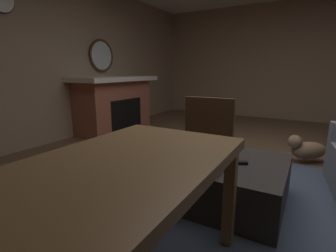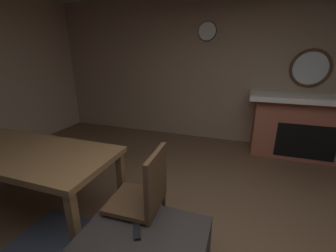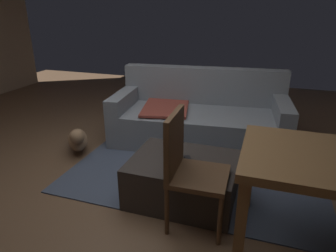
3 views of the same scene
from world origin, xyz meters
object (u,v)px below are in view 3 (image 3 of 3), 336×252
Objects in this scene: couch at (199,117)px; dining_chair_west at (188,164)px; tv_remote at (189,160)px; small_dog at (78,139)px; ottoman_coffee_table at (183,179)px.

dining_chair_west is (0.28, -1.64, 0.21)m from couch.
couch is 14.08× the size of tv_remote.
small_dog is (-1.49, 0.50, -0.22)m from tv_remote.
couch is 4.55× the size of small_dog.
ottoman_coffee_table is 0.21m from tv_remote.
ottoman_coffee_table is at bearing -82.95° from couch.
dining_chair_west reaches higher than tv_remote.
ottoman_coffee_table is 0.46m from dining_chair_west.
tv_remote is 0.31m from dining_chair_west.
dining_chair_west is at bearing -80.32° from couch.
couch is 1.54m from small_dog.
ottoman_coffee_table is (0.17, -1.34, -0.12)m from couch.
small_dog is at bearing 153.39° from dining_chair_west.
tv_remote is (0.22, -1.36, 0.09)m from couch.
dining_chair_west reaches higher than small_dog.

